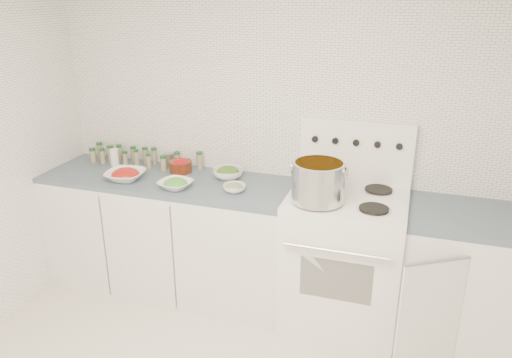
% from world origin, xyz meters
% --- Properties ---
extents(room_walls, '(3.54, 3.04, 2.52)m').
position_xyz_m(room_walls, '(0.00, 0.00, 1.56)').
color(room_walls, white).
rests_on(room_walls, ground).
extents(counter_left, '(1.85, 0.62, 0.90)m').
position_xyz_m(counter_left, '(-0.82, 1.19, 0.45)').
color(counter_left, white).
rests_on(counter_left, ground).
extents(stove, '(0.76, 0.70, 1.36)m').
position_xyz_m(stove, '(0.48, 1.19, 0.50)').
color(stove, white).
rests_on(stove, ground).
extents(counter_right, '(0.89, 0.84, 0.90)m').
position_xyz_m(counter_right, '(1.30, 1.19, 0.45)').
color(counter_right, white).
rests_on(counter_right, ground).
extents(stock_pot, '(0.35, 0.33, 0.25)m').
position_xyz_m(stock_pot, '(0.31, 1.02, 1.08)').
color(stock_pot, silver).
rests_on(stock_pot, stove).
extents(bowl_tomato, '(0.29, 0.29, 0.09)m').
position_xyz_m(bowl_tomato, '(-1.09, 1.07, 0.94)').
color(bowl_tomato, white).
rests_on(bowl_tomato, counter_left).
extents(bowl_snowpea, '(0.26, 0.26, 0.07)m').
position_xyz_m(bowl_snowpea, '(-0.68, 1.03, 0.93)').
color(bowl_snowpea, white).
rests_on(bowl_snowpea, counter_left).
extents(bowl_broccoli, '(0.29, 0.29, 0.09)m').
position_xyz_m(bowl_broccoli, '(-0.40, 1.33, 0.94)').
color(bowl_broccoli, white).
rests_on(bowl_broccoli, counter_left).
extents(bowl_zucchini, '(0.18, 0.18, 0.06)m').
position_xyz_m(bowl_zucchini, '(-0.27, 1.10, 0.93)').
color(bowl_zucchini, white).
rests_on(bowl_zucchini, counter_left).
extents(bowl_pepper, '(0.17, 0.17, 0.10)m').
position_xyz_m(bowl_pepper, '(-0.79, 1.34, 0.95)').
color(bowl_pepper, '#511D0D').
rests_on(bowl_pepper, counter_left).
extents(salt_canister, '(0.07, 0.07, 0.13)m').
position_xyz_m(salt_canister, '(-1.34, 1.32, 0.97)').
color(salt_canister, white).
rests_on(salt_canister, counter_left).
extents(tin_can, '(0.09, 0.09, 0.10)m').
position_xyz_m(tin_can, '(-0.94, 1.45, 0.95)').
color(tin_can, gray).
rests_on(tin_can, counter_left).
extents(spice_cluster, '(0.92, 0.16, 0.14)m').
position_xyz_m(spice_cluster, '(-1.21, 1.40, 0.96)').
color(spice_cluster, gray).
rests_on(spice_cluster, counter_left).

